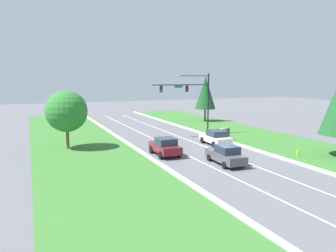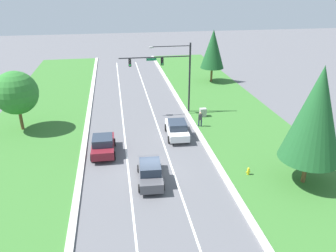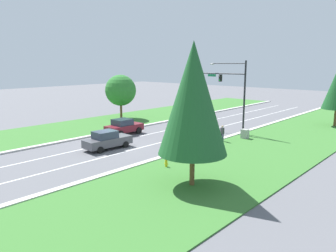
# 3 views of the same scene
# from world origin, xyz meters

# --- Properties ---
(ground_plane) EXTENTS (160.00, 160.00, 0.00)m
(ground_plane) POSITION_xyz_m (0.00, 0.00, 0.00)
(ground_plane) COLOR #5B5B60
(curb_strip_right) EXTENTS (0.50, 90.00, 0.15)m
(curb_strip_right) POSITION_xyz_m (5.65, 0.00, 0.07)
(curb_strip_right) COLOR beige
(curb_strip_right) RESTS_ON ground_plane
(curb_strip_left) EXTENTS (0.50, 90.00, 0.15)m
(curb_strip_left) POSITION_xyz_m (-5.65, 0.00, 0.07)
(curb_strip_left) COLOR beige
(curb_strip_left) RESTS_ON ground_plane
(grass_verge_right) EXTENTS (10.00, 90.00, 0.08)m
(grass_verge_right) POSITION_xyz_m (10.90, 0.00, 0.04)
(grass_verge_right) COLOR #38702D
(grass_verge_right) RESTS_ON ground_plane
(grass_verge_left) EXTENTS (10.00, 90.00, 0.08)m
(grass_verge_left) POSITION_xyz_m (-10.90, 0.00, 0.04)
(grass_verge_left) COLOR #38702D
(grass_verge_left) RESTS_ON ground_plane
(lane_stripe_inner_left) EXTENTS (0.14, 81.00, 0.01)m
(lane_stripe_inner_left) POSITION_xyz_m (-1.80, 0.00, 0.00)
(lane_stripe_inner_left) COLOR white
(lane_stripe_inner_left) RESTS_ON ground_plane
(lane_stripe_inner_right) EXTENTS (0.14, 81.00, 0.01)m
(lane_stripe_inner_right) POSITION_xyz_m (1.80, 0.00, 0.00)
(lane_stripe_inner_right) COLOR white
(lane_stripe_inner_right) RESTS_ON ground_plane
(traffic_signal_mast) EXTENTS (7.96, 0.41, 8.08)m
(traffic_signal_mast) POSITION_xyz_m (3.78, 13.19, 5.39)
(traffic_signal_mast) COLOR black
(traffic_signal_mast) RESTS_ON ground_plane
(graphite_sedan) EXTENTS (2.13, 4.59, 1.71)m
(graphite_sedan) POSITION_xyz_m (-0.20, -0.75, 0.83)
(graphite_sedan) COLOR #4C4C51
(graphite_sedan) RESTS_ON ground_plane
(white_sedan) EXTENTS (2.27, 4.64, 1.68)m
(white_sedan) POSITION_xyz_m (3.36, 6.76, 0.85)
(white_sedan) COLOR white
(white_sedan) RESTS_ON ground_plane
(burgundy_sedan) EXTENTS (2.18, 4.23, 1.75)m
(burgundy_sedan) POSITION_xyz_m (-3.81, 4.35, 0.89)
(burgundy_sedan) COLOR maroon
(burgundy_sedan) RESTS_ON ground_plane
(utility_cabinet) EXTENTS (0.70, 0.60, 1.02)m
(utility_cabinet) POSITION_xyz_m (7.27, 11.37, 0.51)
(utility_cabinet) COLOR #9E9E99
(utility_cabinet) RESTS_ON ground_plane
(pedestrian) EXTENTS (0.43, 0.34, 1.69)m
(pedestrian) POSITION_xyz_m (6.22, 8.67, 0.94)
(pedestrian) COLOR #232842
(pedestrian) RESTS_ON ground_plane
(fire_hydrant) EXTENTS (0.34, 0.20, 0.70)m
(fire_hydrant) POSITION_xyz_m (7.59, -1.21, 0.34)
(fire_hydrant) COLOR gold
(fire_hydrant) RESTS_ON ground_plane
(conifer_near_right_tree) EXTENTS (3.52, 3.52, 7.86)m
(conifer_near_right_tree) POSITION_xyz_m (12.27, 24.97, 5.03)
(conifer_near_right_tree) COLOR brown
(conifer_near_right_tree) RESTS_ON ground_plane
(oak_near_left_tree) EXTENTS (4.35, 4.35, 6.22)m
(oak_near_left_tree) POSITION_xyz_m (-12.19, 11.02, 4.03)
(oak_near_left_tree) COLOR brown
(oak_near_left_tree) RESTS_ON ground_plane
(conifer_far_right_tree) EXTENTS (4.37, 4.37, 9.16)m
(conifer_far_right_tree) POSITION_xyz_m (11.35, -2.89, 5.65)
(conifer_far_right_tree) COLOR brown
(conifer_far_right_tree) RESTS_ON ground_plane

